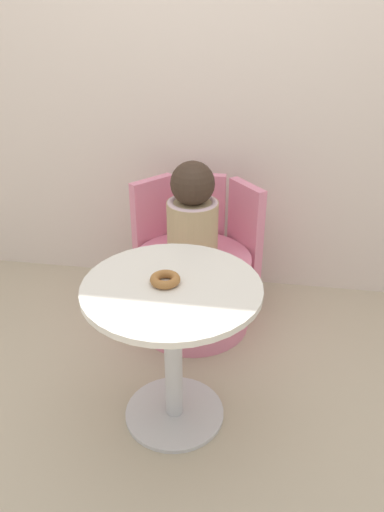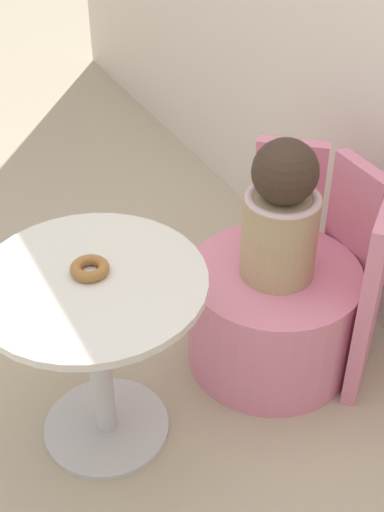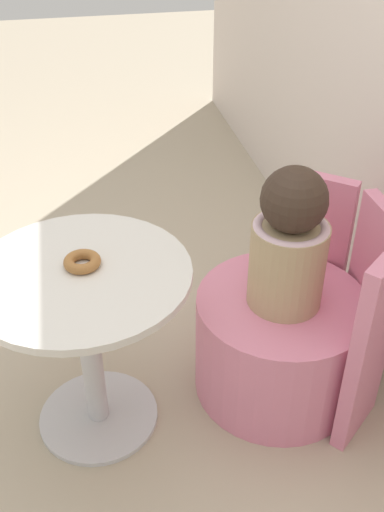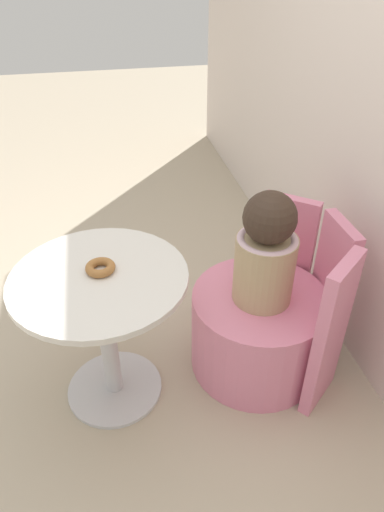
{
  "view_description": "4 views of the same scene",
  "coord_description": "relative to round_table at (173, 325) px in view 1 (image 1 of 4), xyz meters",
  "views": [
    {
      "loc": [
        0.3,
        -1.54,
        1.6
      ],
      "look_at": [
        0.01,
        0.25,
        0.61
      ],
      "focal_mm": 35.0,
      "sensor_mm": 36.0,
      "label": 1
    },
    {
      "loc": [
        1.48,
        -0.51,
        1.9
      ],
      "look_at": [
        -0.06,
        0.31,
        0.56
      ],
      "focal_mm": 50.0,
      "sensor_mm": 36.0,
      "label": 2
    },
    {
      "loc": [
        1.44,
        -0.01,
        1.68
      ],
      "look_at": [
        -0.08,
        0.31,
        0.6
      ],
      "focal_mm": 42.0,
      "sensor_mm": 36.0,
      "label": 3
    },
    {
      "loc": [
        1.35,
        0.02,
        1.66
      ],
      "look_at": [
        -0.05,
        0.32,
        0.65
      ],
      "focal_mm": 32.0,
      "sensor_mm": 36.0,
      "label": 4
    }
  ],
  "objects": [
    {
      "name": "booth_backrest",
      "position": [
        -0.03,
        0.9,
        -0.1
      ],
      "size": [
        0.69,
        0.25,
        0.72
      ],
      "color": "pink",
      "rests_on": "ground_plane"
    },
    {
      "name": "tub_chair",
      "position": [
        -0.03,
        0.66,
        -0.26
      ],
      "size": [
        0.59,
        0.59,
        0.4
      ],
      "color": "pink",
      "rests_on": "ground_plane"
    },
    {
      "name": "donut",
      "position": [
        -0.03,
        0.01,
        0.2
      ],
      "size": [
        0.11,
        0.11,
        0.03
      ],
      "color": "#9E6633",
      "rests_on": "round_table"
    },
    {
      "name": "round_table",
      "position": [
        0.0,
        0.0,
        0.0
      ],
      "size": [
        0.67,
        0.67,
        0.64
      ],
      "color": "silver",
      "rests_on": "ground_plane"
    },
    {
      "name": "child_figure",
      "position": [
        -0.03,
        0.66,
        0.17
      ],
      "size": [
        0.25,
        0.25,
        0.49
      ],
      "color": "tan",
      "rests_on": "tub_chair"
    },
    {
      "name": "ground_plane",
      "position": [
        0.01,
        0.04,
        -0.46
      ],
      "size": [
        12.0,
        12.0,
        0.0
      ],
      "primitive_type": "plane",
      "color": "#B7A88E"
    },
    {
      "name": "back_wall",
      "position": [
        0.01,
        1.17,
        0.74
      ],
      "size": [
        6.0,
        0.06,
        2.4
      ],
      "color": "silver",
      "rests_on": "ground_plane"
    }
  ]
}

